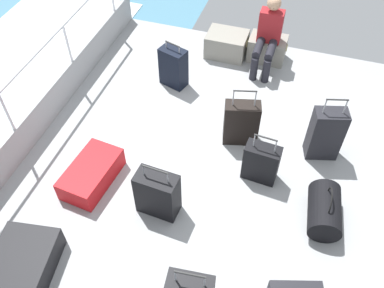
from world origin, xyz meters
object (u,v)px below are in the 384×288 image
(passenger_seated, at_px, (268,34))
(suitcase_7, at_px, (92,174))
(suitcase_6, at_px, (173,67))
(suitcase_8, at_px, (261,163))
(suitcase_1, at_px, (241,123))
(cargo_crate_0, at_px, (227,44))
(duffel_bag, at_px, (325,210))
(cargo_crate_1, at_px, (267,48))
(suitcase_5, at_px, (24,261))
(suitcase_3, at_px, (158,194))
(suitcase_4, at_px, (326,134))

(passenger_seated, xyz_separation_m, suitcase_7, (-1.49, -2.81, -0.43))
(suitcase_6, relative_size, suitcase_8, 1.01)
(suitcase_6, bearing_deg, suitcase_1, -34.19)
(cargo_crate_0, height_order, duffel_bag, duffel_bag)
(suitcase_6, bearing_deg, passenger_seated, 35.44)
(suitcase_1, bearing_deg, cargo_crate_1, 90.22)
(suitcase_7, bearing_deg, suitcase_5, -96.27)
(suitcase_1, distance_m, suitcase_8, 0.63)
(suitcase_1, height_order, suitcase_3, suitcase_1)
(suitcase_5, xyz_separation_m, suitcase_6, (0.45, 3.17, 0.16))
(suitcase_4, xyz_separation_m, suitcase_5, (-2.64, -2.45, -0.22))
(suitcase_3, height_order, suitcase_4, suitcase_4)
(suitcase_3, height_order, suitcase_6, suitcase_3)
(cargo_crate_0, relative_size, suitcase_5, 0.86)
(suitcase_3, distance_m, suitcase_4, 2.13)
(cargo_crate_0, distance_m, suitcase_4, 2.34)
(suitcase_4, bearing_deg, suitcase_1, -175.46)
(suitcase_6, bearing_deg, suitcase_4, -18.22)
(cargo_crate_0, distance_m, suitcase_6, 1.09)
(cargo_crate_1, height_order, suitcase_8, suitcase_8)
(cargo_crate_1, height_order, suitcase_1, suitcase_1)
(suitcase_3, distance_m, suitcase_7, 0.90)
(passenger_seated, relative_size, suitcase_5, 1.41)
(cargo_crate_0, xyz_separation_m, suitcase_4, (1.64, -1.66, 0.17))
(cargo_crate_0, bearing_deg, suitcase_1, -70.00)
(cargo_crate_1, bearing_deg, passenger_seated, -90.00)
(cargo_crate_0, xyz_separation_m, suitcase_5, (-0.99, -4.11, -0.05))
(passenger_seated, bearing_deg, cargo_crate_1, 90.00)
(suitcase_3, relative_size, suitcase_5, 0.94)
(suitcase_5, bearing_deg, suitcase_3, 46.50)
(suitcase_3, xyz_separation_m, suitcase_8, (0.97, 0.79, -0.03))
(cargo_crate_1, xyz_separation_m, passenger_seated, (0.00, -0.18, 0.37))
(suitcase_5, height_order, suitcase_7, suitcase_5)
(passenger_seated, relative_size, suitcase_4, 1.18)
(suitcase_7, bearing_deg, suitcase_3, -8.10)
(cargo_crate_1, distance_m, suitcase_3, 3.18)
(cargo_crate_0, xyz_separation_m, passenger_seated, (0.63, -0.10, 0.38))
(cargo_crate_1, relative_size, suitcase_1, 0.71)
(suitcase_8, height_order, duffel_bag, suitcase_8)
(suitcase_8, bearing_deg, cargo_crate_0, 113.81)
(cargo_crate_0, xyz_separation_m, cargo_crate_1, (0.63, 0.08, 0.00))
(cargo_crate_0, distance_m, suitcase_5, 4.23)
(suitcase_5, relative_size, suitcase_6, 1.09)
(suitcase_8, bearing_deg, suitcase_3, -140.88)
(suitcase_5, bearing_deg, suitcase_1, 55.53)
(suitcase_4, relative_size, suitcase_7, 1.10)
(duffel_bag, bearing_deg, suitcase_6, 143.90)
(passenger_seated, distance_m, suitcase_4, 1.87)
(cargo_crate_0, relative_size, suitcase_1, 0.78)
(passenger_seated, distance_m, suitcase_7, 3.21)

